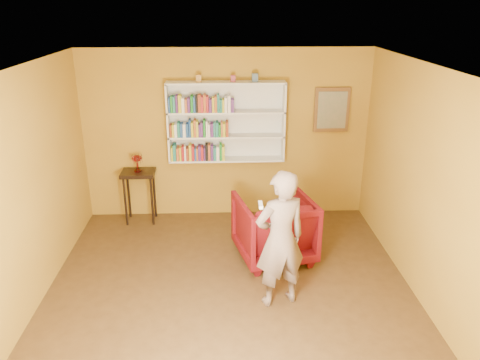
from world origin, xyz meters
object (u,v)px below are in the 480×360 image
(ruby_lustre, at_px, (137,160))
(bookshelf, at_px, (226,121))
(console_table, at_px, (139,180))
(armchair, at_px, (274,228))
(person, at_px, (280,240))

(ruby_lustre, bearing_deg, bookshelf, 6.55)
(console_table, distance_m, ruby_lustre, 0.34)
(console_table, bearing_deg, armchair, -31.41)
(armchair, distance_m, person, 1.10)
(bookshelf, xyz_separation_m, person, (0.57, -2.43, -0.77))
(ruby_lustre, xyz_separation_m, armchair, (2.01, -1.23, -0.59))
(console_table, bearing_deg, ruby_lustre, 0.00)
(ruby_lustre, xyz_separation_m, person, (1.96, -2.27, -0.21))
(bookshelf, distance_m, person, 2.61)
(ruby_lustre, bearing_deg, person, -49.15)
(armchair, bearing_deg, console_table, -45.10)
(person, bearing_deg, console_table, -67.65)
(console_table, xyz_separation_m, ruby_lustre, (0.00, 0.00, 0.34))
(ruby_lustre, height_order, person, person)
(armchair, height_order, person, person)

